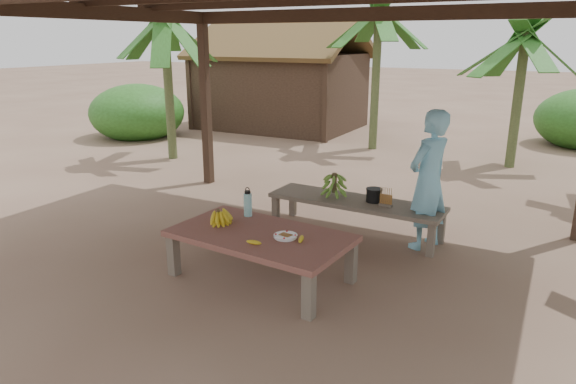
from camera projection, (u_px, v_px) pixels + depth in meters
The scene contains 16 objects.
ground at pixel (290, 263), 5.68m from camera, with size 80.00×80.00×0.00m, color brown.
work_table at pixel (261, 239), 5.20m from camera, with size 1.87×1.14×0.50m.
bench at pixel (355, 204), 6.43m from camera, with size 2.22×0.67×0.45m.
ripe_banana_bunch at pixel (218, 216), 5.44m from camera, with size 0.28×0.24×0.17m, color yellow, non-canonical shape.
plate at pixel (286, 236), 5.05m from camera, with size 0.24×0.24×0.04m.
loose_banana_front at pixel (254, 242), 4.89m from camera, with size 0.04×0.15×0.04m, color yellow.
loose_banana_side at pixel (301, 239), 4.97m from camera, with size 0.04×0.14×0.04m, color yellow.
water_flask at pixel (248, 204), 5.65m from camera, with size 0.09×0.09×0.33m.
green_banana_stalk at pixel (334, 184), 6.51m from camera, with size 0.28×0.28×0.32m, color #598C2D, non-canonical shape.
cooking_pot at pixel (374, 195), 6.32m from camera, with size 0.19×0.19×0.16m, color black.
skewer_rack at pixel (386, 197), 6.14m from camera, with size 0.18×0.08×0.24m, color #A57F47, non-canonical shape.
woman at pixel (428, 180), 5.91m from camera, with size 0.60×0.39×1.64m, color #74BEDC.
hut at pixel (282, 87), 14.16m from camera, with size 4.40×3.43×2.85m.
banana_plant_n at pixel (524, 48), 9.32m from camera, with size 1.80×1.80×2.70m.
banana_plant_nw at pixel (378, 22), 10.84m from camera, with size 1.80×1.80×3.21m.
banana_plant_w at pixel (165, 32), 9.96m from camera, with size 1.80×1.80×3.00m.
Camera 1 is at (2.44, -4.61, 2.38)m, focal length 32.00 mm.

